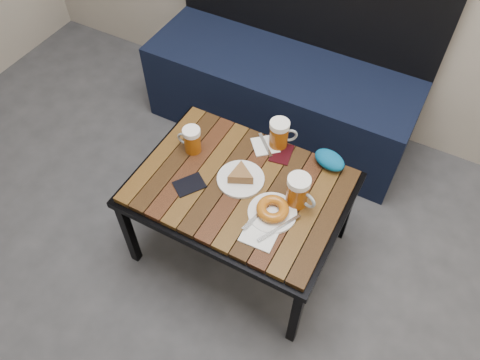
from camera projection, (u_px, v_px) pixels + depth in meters
The scene contains 12 objects.
bench at pixel (282, 88), 2.49m from camera, with size 1.40×0.50×0.95m.
cafe_table at pixel (240, 191), 1.87m from camera, with size 0.84×0.62×0.47m.
beer_mug_left at pixel (192, 140), 1.90m from camera, with size 0.11×0.07×0.12m.
beer_mug_centre at pixel (280, 134), 1.91m from camera, with size 0.12×0.11×0.13m.
beer_mug_right at pixel (298, 191), 1.72m from camera, with size 0.13×0.10×0.14m.
plate_pie at pixel (241, 177), 1.83m from camera, with size 0.19×0.19×0.05m.
plate_bagel at pixel (272, 211), 1.73m from camera, with size 0.19×0.23×0.05m.
napkin_left at pixel (265, 145), 1.95m from camera, with size 0.15×0.15×0.01m.
napkin_right at pixel (259, 236), 1.68m from camera, with size 0.13×0.11×0.01m.
passport_navy at pixel (189, 185), 1.83m from camera, with size 0.08×0.12×0.01m, color black.
passport_burgundy at pixel (281, 153), 1.93m from camera, with size 0.08×0.11×0.01m, color black.
knit_pouch at pixel (330, 160), 1.87m from camera, with size 0.13×0.09×0.06m, color #05438E.
Camera 1 is at (0.48, -0.04, 1.92)m, focal length 35.00 mm.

